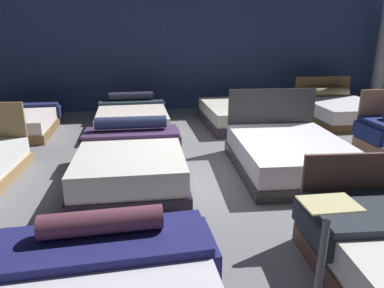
# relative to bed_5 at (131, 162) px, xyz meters

# --- Properties ---
(ground_plane) EXTENTS (18.00, 18.00, 0.02)m
(ground_plane) POSITION_rel_bed_5_xyz_m (1.13, 0.09, -0.27)
(ground_plane) COLOR slate
(showroom_back_wall) EXTENTS (18.00, 0.06, 3.50)m
(showroom_back_wall) POSITION_rel_bed_5_xyz_m (1.13, 4.56, 1.49)
(showroom_back_wall) COLOR navy
(showroom_back_wall) RESTS_ON ground_plane
(bed_5) EXTENTS (1.49, 1.99, 0.75)m
(bed_5) POSITION_rel_bed_5_xyz_m (0.00, 0.00, 0.00)
(bed_5) COLOR black
(bed_5) RESTS_ON ground_plane
(bed_6) EXTENTS (1.66, 2.08, 1.06)m
(bed_6) POSITION_rel_bed_5_xyz_m (2.33, 0.04, -0.02)
(bed_6) COLOR #313031
(bed_6) RESTS_ON ground_plane
(bed_8) EXTENTS (1.67, 1.96, 0.48)m
(bed_8) POSITION_rel_bed_5_xyz_m (-2.43, 2.71, -0.04)
(bed_8) COLOR brown
(bed_8) RESTS_ON ground_plane
(bed_9) EXTENTS (1.55, 2.11, 0.66)m
(bed_9) POSITION_rel_bed_5_xyz_m (-0.05, 2.74, -0.03)
(bed_9) COLOR #535257
(bed_9) RESTS_ON ground_plane
(bed_10) EXTENTS (1.61, 2.02, 0.45)m
(bed_10) POSITION_rel_bed_5_xyz_m (2.30, 2.69, -0.04)
(bed_10) COLOR #332939
(bed_10) RESTS_ON ground_plane
(bed_11) EXTENTS (1.54, 2.00, 0.89)m
(bed_11) POSITION_rel_bed_5_xyz_m (4.70, 2.76, -0.02)
(bed_11) COLOR brown
(bed_11) RESTS_ON ground_plane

